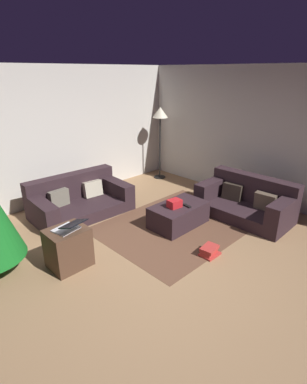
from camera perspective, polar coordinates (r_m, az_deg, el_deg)
name	(u,v)px	position (r m, az deg, el deg)	size (l,w,h in m)	color
ground_plane	(159,267)	(4.24, 1.09, -13.90)	(6.40, 6.40, 0.00)	#93704C
rear_partition	(41,138)	(6.17, -20.40, 9.57)	(6.40, 0.12, 2.60)	beige
corner_partition	(277,138)	(6.21, 22.25, 9.37)	(0.12, 6.40, 2.60)	beige
couch_left	(79,199)	(5.79, -13.96, -1.38)	(1.79, 1.06, 0.69)	#2D1E23
couch_right	(247,202)	(5.72, 17.23, -1.73)	(0.89, 1.63, 0.72)	#2D1E23
ottoman	(179,215)	(5.20, 4.74, -4.32)	(0.98, 0.59, 0.38)	#2D1E23
gift_box	(174,203)	(5.00, 3.99, -2.18)	(0.21, 0.17, 0.13)	red
tv_remote	(187,206)	(5.07, 6.32, -2.61)	(0.05, 0.16, 0.02)	black
side_table	(68,248)	(4.27, -15.79, -10.11)	(0.52, 0.44, 0.55)	#4C3323
laptop	(69,227)	(4.06, -15.71, -6.40)	(0.38, 0.46, 0.18)	silver
book_stack	(209,251)	(4.51, 10.52, -10.87)	(0.31, 0.23, 0.13)	#B7332D
corner_lamp	(160,118)	(7.21, 1.27, 13.78)	(0.36, 0.36, 1.71)	black
area_rug	(178,224)	(5.28, 4.68, -6.12)	(2.60, 2.00, 0.01)	brown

